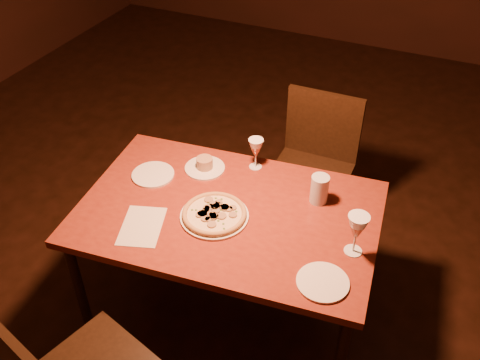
% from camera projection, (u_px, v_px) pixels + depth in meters
% --- Properties ---
extents(floor, '(7.00, 7.00, 0.00)m').
position_uv_depth(floor, '(249.00, 315.00, 2.76)').
color(floor, black).
rests_on(floor, ground).
extents(dining_table, '(1.38, 0.97, 0.70)m').
position_uv_depth(dining_table, '(228.00, 220.00, 2.39)').
color(dining_table, maroon).
rests_on(dining_table, floor).
extents(chair_far, '(0.42, 0.42, 0.87)m').
position_uv_depth(chair_far, '(314.00, 163.00, 2.96)').
color(chair_far, black).
rests_on(chair_far, floor).
extents(pizza_plate, '(0.30, 0.30, 0.03)m').
position_uv_depth(pizza_plate, '(214.00, 214.00, 2.30)').
color(pizza_plate, white).
rests_on(pizza_plate, dining_table).
extents(ramekin_saucer, '(0.19, 0.19, 0.06)m').
position_uv_depth(ramekin_saucer, '(205.00, 165.00, 2.57)').
color(ramekin_saucer, white).
rests_on(ramekin_saucer, dining_table).
extents(wine_glass_far, '(0.07, 0.07, 0.16)m').
position_uv_depth(wine_glass_far, '(256.00, 154.00, 2.54)').
color(wine_glass_far, '#AD6048').
rests_on(wine_glass_far, dining_table).
extents(wine_glass_right, '(0.09, 0.09, 0.19)m').
position_uv_depth(wine_glass_right, '(356.00, 234.00, 2.09)').
color(wine_glass_right, '#AD6048').
rests_on(wine_glass_right, dining_table).
extents(water_tumbler, '(0.08, 0.08, 0.13)m').
position_uv_depth(water_tumbler, '(319.00, 189.00, 2.36)').
color(water_tumbler, silver).
rests_on(water_tumbler, dining_table).
extents(side_plate_left, '(0.20, 0.20, 0.01)m').
position_uv_depth(side_plate_left, '(153.00, 175.00, 2.54)').
color(side_plate_left, white).
rests_on(side_plate_left, dining_table).
extents(side_plate_near, '(0.20, 0.20, 0.01)m').
position_uv_depth(side_plate_near, '(323.00, 282.00, 2.02)').
color(side_plate_near, white).
rests_on(side_plate_near, dining_table).
extents(menu_card, '(0.24, 0.29, 0.00)m').
position_uv_depth(menu_card, '(142.00, 226.00, 2.27)').
color(menu_card, beige).
rests_on(menu_card, dining_table).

